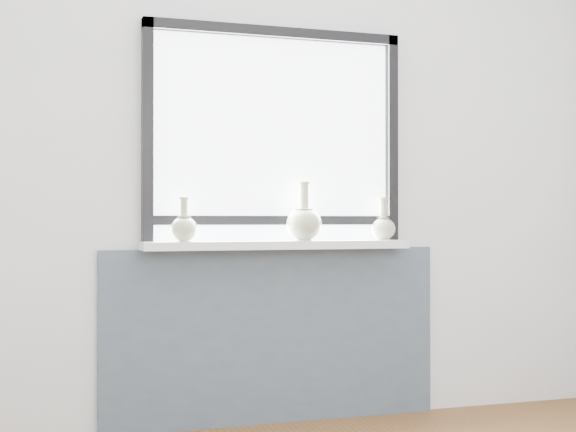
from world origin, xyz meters
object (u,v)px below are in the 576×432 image
object	(u,v)px
windowsill	(278,245)
vase_b	(304,222)
vase_c	(383,226)
vase_a	(184,227)

from	to	relation	value
windowsill	vase_b	world-z (taller)	vase_b
windowsill	vase_c	bearing A→B (deg)	0.62
vase_c	vase_a	bearing A→B (deg)	-179.05
vase_b	vase_c	xyz separation A→B (m)	(0.43, 0.01, -0.02)
windowsill	vase_c	xyz separation A→B (m)	(0.56, 0.01, 0.09)
vase_a	vase_b	size ratio (longest dim) A/B	0.72
windowsill	vase_b	distance (m)	0.17
windowsill	vase_a	distance (m)	0.47
vase_a	vase_c	xyz separation A→B (m)	(1.02, 0.02, -0.00)
windowsill	vase_b	xyz separation A→B (m)	(0.13, -0.01, 0.11)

